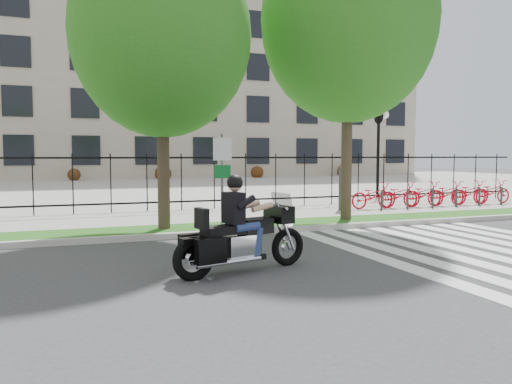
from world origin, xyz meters
name	(u,v)px	position (x,y,z in m)	size (l,w,h in m)	color
ground	(286,270)	(0.00, 0.00, 0.00)	(120.00, 120.00, 0.00)	#353437
curb	(222,233)	(0.00, 4.10, 0.07)	(60.00, 0.20, 0.15)	#B0AEA5
grass_verge	(214,229)	(0.00, 4.95, 0.07)	(60.00, 1.50, 0.15)	#1E5816
sidewalk	(193,218)	(0.00, 7.45, 0.07)	(60.00, 3.50, 0.15)	#A5A29A
plaza	(132,187)	(0.00, 25.00, 0.05)	(80.00, 34.00, 0.10)	#A5A29A
crosswalk_stripes	(492,252)	(4.83, 0.00, 0.01)	(5.70, 8.00, 0.01)	silver
iron_fence	(181,182)	(0.00, 9.20, 1.15)	(30.00, 0.06, 2.00)	black
office_building	(108,77)	(0.00, 44.92, 9.97)	(60.00, 21.90, 20.15)	gray
lamp_post_right	(378,131)	(10.00, 12.00, 3.21)	(1.06, 0.70, 4.25)	black
street_tree_1	(162,34)	(-1.35, 4.95, 5.20)	(4.65, 4.65, 7.73)	#33261C
street_tree_2	(348,22)	(4.14, 4.95, 6.01)	(5.19, 5.19, 8.85)	#33261C
bike_share_station	(434,193)	(9.28, 7.20, 0.63)	(7.79, 0.86, 1.50)	#2D2D33
sign_pole_regulatory	(222,168)	(0.15, 4.58, 1.74)	(0.50, 0.09, 2.50)	#59595B
motorcycle_rider	(242,233)	(-0.80, 0.11, 0.70)	(2.68, 1.15, 2.10)	black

